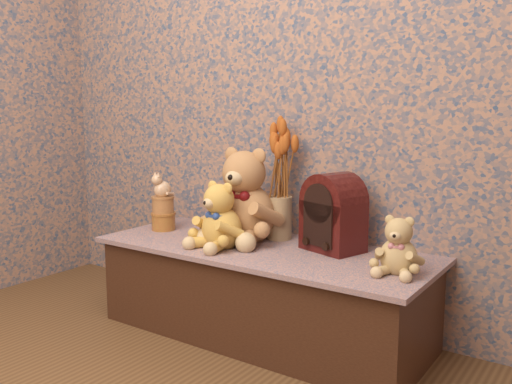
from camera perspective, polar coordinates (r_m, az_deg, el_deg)
display_shelf at (r=2.37m, az=0.70°, el=-10.30°), size 1.45×0.58×0.39m
teddy_large at (r=2.40m, az=-1.02°, el=0.15°), size 0.39×0.45×0.44m
teddy_medium at (r=2.28m, az=-3.63°, el=-2.09°), size 0.28×0.32×0.30m
teddy_small at (r=1.99m, az=14.75°, el=-5.12°), size 0.19×0.22×0.22m
cathedral_radio at (r=2.24m, az=8.10°, el=-2.07°), size 0.27×0.23×0.32m
ceramic_vase at (r=2.43m, az=2.42°, el=-2.70°), size 0.15×0.15×0.19m
dried_stalks at (r=2.39m, az=2.46°, el=4.47°), size 0.27×0.27×0.42m
biscuit_tin_lower at (r=2.66m, az=-9.66°, el=-3.07°), size 0.13×0.13×0.08m
biscuit_tin_upper at (r=2.64m, az=-9.71°, el=-1.35°), size 0.14×0.14×0.08m
cat_figurine at (r=2.63m, az=-9.76°, el=0.82°), size 0.11×0.12×0.12m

